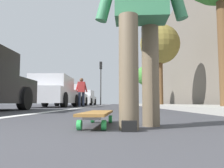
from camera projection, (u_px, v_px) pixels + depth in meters
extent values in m
plane|color=#38383D|center=(111.00, 107.00, 10.68)|extent=(80.00, 80.00, 0.00)
cube|color=silver|center=(102.00, 105.00, 20.67)|extent=(52.00, 0.16, 0.01)
cube|color=#9E9B93|center=(156.00, 105.00, 18.56)|extent=(52.00, 3.20, 0.11)
cube|color=#665E54|center=(179.00, 57.00, 22.87)|extent=(40.00, 1.20, 9.65)
cylinder|color=green|center=(93.00, 119.00, 2.15)|extent=(0.07, 0.03, 0.07)
cylinder|color=green|center=(110.00, 119.00, 2.14)|extent=(0.07, 0.03, 0.07)
cylinder|color=green|center=(79.00, 125.00, 1.55)|extent=(0.07, 0.03, 0.07)
cylinder|color=green|center=(104.00, 125.00, 1.54)|extent=(0.07, 0.03, 0.07)
cube|color=silver|center=(102.00, 114.00, 2.15)|extent=(0.06, 0.12, 0.02)
cube|color=silver|center=(92.00, 118.00, 1.55)|extent=(0.06, 0.12, 0.02)
cube|color=olive|center=(97.00, 113.00, 1.85)|extent=(0.85, 0.23, 0.02)
cylinder|color=brown|center=(129.00, 71.00, 1.61)|extent=(0.14, 0.14, 0.82)
cylinder|color=brown|center=(150.00, 76.00, 1.85)|extent=(0.14, 0.14, 0.82)
cube|color=black|center=(129.00, 125.00, 1.57)|extent=(0.26, 0.11, 0.07)
cylinder|color=black|center=(25.00, 98.00, 6.19)|extent=(0.64, 0.23, 0.63)
cube|color=silver|center=(53.00, 96.00, 11.13)|extent=(4.35, 1.79, 0.70)
cube|color=silver|center=(53.00, 82.00, 11.03)|extent=(2.40, 1.64, 0.60)
cube|color=#4C606B|center=(59.00, 85.00, 12.22)|extent=(0.05, 1.55, 0.51)
cylinder|color=black|center=(45.00, 101.00, 12.47)|extent=(0.67, 0.22, 0.67)
cylinder|color=black|center=(75.00, 101.00, 12.43)|extent=(0.67, 0.22, 0.67)
cylinder|color=black|center=(25.00, 100.00, 9.78)|extent=(0.67, 0.22, 0.67)
cylinder|color=black|center=(64.00, 100.00, 9.75)|extent=(0.67, 0.22, 0.67)
cube|color=silver|center=(73.00, 98.00, 16.64)|extent=(4.16, 1.79, 0.70)
cube|color=silver|center=(72.00, 89.00, 16.55)|extent=(2.30, 1.62, 0.60)
cube|color=#4C606B|center=(75.00, 90.00, 17.68)|extent=(0.07, 1.51, 0.51)
cylinder|color=black|center=(65.00, 101.00, 17.91)|extent=(0.67, 0.23, 0.67)
cylinder|color=black|center=(86.00, 101.00, 17.89)|extent=(0.67, 0.23, 0.67)
cylinder|color=black|center=(57.00, 101.00, 15.36)|extent=(0.67, 0.23, 0.67)
cylinder|color=black|center=(81.00, 101.00, 15.34)|extent=(0.67, 0.23, 0.67)
cube|color=silver|center=(85.00, 100.00, 23.19)|extent=(4.45, 2.00, 0.70)
cube|color=silver|center=(84.00, 93.00, 23.10)|extent=(2.47, 1.78, 0.60)
cube|color=#4C606B|center=(86.00, 94.00, 24.30)|extent=(0.10, 1.63, 0.51)
cylinder|color=black|center=(79.00, 102.00, 24.58)|extent=(0.67, 0.24, 0.66)
cylinder|color=black|center=(95.00, 102.00, 24.47)|extent=(0.67, 0.24, 0.66)
cylinder|color=black|center=(73.00, 102.00, 21.87)|extent=(0.67, 0.24, 0.66)
cylinder|color=black|center=(91.00, 102.00, 21.76)|extent=(0.67, 0.24, 0.66)
cylinder|color=#2D2D2D|center=(101.00, 87.00, 24.60)|extent=(0.12, 0.12, 3.93)
cube|color=black|center=(101.00, 65.00, 24.80)|extent=(0.24, 0.28, 0.80)
sphere|color=#360606|center=(101.00, 63.00, 24.95)|extent=(0.16, 0.16, 0.16)
sphere|color=gold|center=(101.00, 66.00, 24.93)|extent=(0.16, 0.16, 0.16)
sphere|color=black|center=(101.00, 68.00, 24.91)|extent=(0.16, 0.16, 0.16)
cylinder|color=brown|center=(224.00, 49.00, 5.71)|extent=(0.29, 0.29, 3.08)
cylinder|color=brown|center=(161.00, 82.00, 14.27)|extent=(0.30, 0.30, 3.07)
sphere|color=olive|center=(160.00, 44.00, 14.47)|extent=(2.52, 2.52, 2.52)
cylinder|color=brown|center=(146.00, 94.00, 22.08)|extent=(0.31, 0.31, 2.23)
sphere|color=#3D7F33|center=(145.00, 76.00, 22.23)|extent=(1.88, 1.88, 1.88)
cylinder|color=#384260|center=(83.00, 99.00, 12.89)|extent=(0.14, 0.14, 0.81)
cylinder|color=#384260|center=(79.00, 99.00, 12.63)|extent=(0.14, 0.14, 0.81)
cube|color=black|center=(83.00, 106.00, 12.85)|extent=(0.26, 0.10, 0.07)
cube|color=#B22D2D|center=(81.00, 87.00, 12.83)|extent=(0.24, 0.40, 0.59)
cylinder|color=#B22D2D|center=(86.00, 87.00, 12.82)|extent=(0.09, 0.23, 0.60)
cylinder|color=#B22D2D|center=(77.00, 87.00, 12.84)|extent=(0.09, 0.23, 0.60)
sphere|color=brown|center=(81.00, 80.00, 12.86)|extent=(0.22, 0.22, 0.22)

